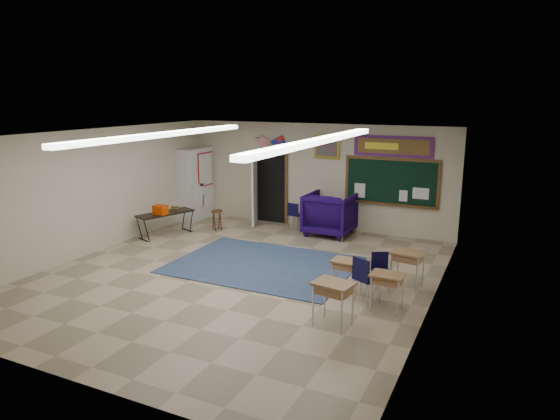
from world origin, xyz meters
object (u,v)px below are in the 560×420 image
at_px(wingback_armchair, 330,214).
at_px(student_desk_front_left, 347,275).
at_px(wooden_stool, 217,220).
at_px(student_desk_front_right, 407,267).
at_px(folding_table, 166,223).

distance_m(wingback_armchair, student_desk_front_left, 4.23).
bearing_deg(wooden_stool, student_desk_front_left, -31.20).
relative_size(wingback_armchair, student_desk_front_left, 1.89).
xyz_separation_m(student_desk_front_right, folding_table, (-6.75, 1.00, -0.06)).
bearing_deg(wingback_armchair, student_desk_front_left, 115.08).
bearing_deg(student_desk_front_right, wingback_armchair, 140.77).
relative_size(student_desk_front_left, wooden_stool, 1.18).
bearing_deg(wingback_armchair, folding_table, 27.80).
distance_m(student_desk_front_right, folding_table, 6.83).
height_order(wingback_armchair, student_desk_front_right, wingback_armchair).
height_order(folding_table, wooden_stool, folding_table).
xyz_separation_m(student_desk_front_left, folding_table, (-5.75, 1.80, -0.02)).
height_order(student_desk_front_right, folding_table, folding_table).
distance_m(wingback_armchair, folding_table, 4.52).
distance_m(wingback_armchair, wooden_stool, 3.22).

